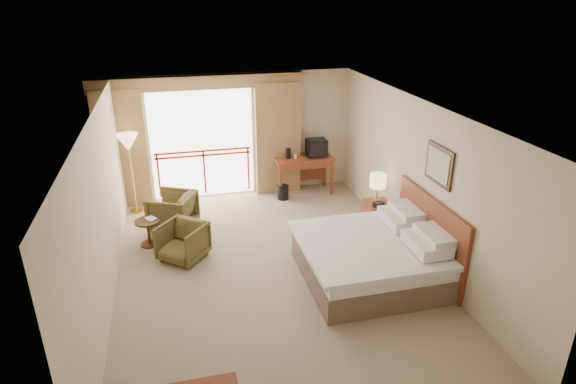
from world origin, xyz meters
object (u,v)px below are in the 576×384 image
object	(u,v)px
nightstand	(376,218)
armchair_far	(174,228)
table_lamp	(378,181)
floor_lamp	(128,146)
armchair_near	(184,258)
side_table	(148,228)
desk	(303,164)
tv	(317,148)
wastebasket	(283,192)
bed	(373,257)

from	to	relation	value
nightstand	armchair_far	world-z (taller)	nightstand
table_lamp	floor_lamp	world-z (taller)	floor_lamp
armchair_near	side_table	bearing A→B (deg)	171.29
side_table	desk	bearing A→B (deg)	27.61
nightstand	side_table	bearing A→B (deg)	175.97
nightstand	armchair_near	world-z (taller)	nightstand
tv	floor_lamp	world-z (taller)	floor_lamp
table_lamp	side_table	distance (m)	4.29
desk	wastebasket	world-z (taller)	desk
bed	wastebasket	world-z (taller)	bed
desk	floor_lamp	size ratio (longest dim) A/B	0.78
nightstand	floor_lamp	distance (m)	5.08
wastebasket	table_lamp	bearing A→B (deg)	-55.14
desk	side_table	size ratio (longest dim) A/B	2.66
tv	armchair_near	size ratio (longest dim) A/B	0.60
side_table	floor_lamp	bearing A→B (deg)	100.59
wastebasket	armchair_near	xyz separation A→B (m)	(-2.26, -2.10, -0.16)
table_lamp	armchair_far	bearing A→B (deg)	164.10
bed	table_lamp	size ratio (longest dim) A/B	3.95
wastebasket	armchair_near	world-z (taller)	armchair_near
bed	floor_lamp	xyz separation A→B (m)	(-3.79, 3.54, 1.07)
nightstand	table_lamp	size ratio (longest dim) A/B	1.15
wastebasket	side_table	xyz separation A→B (m)	(-2.85, -1.45, 0.18)
desk	wastebasket	distance (m)	0.80
bed	tv	bearing A→B (deg)	87.10
wastebasket	floor_lamp	distance (m)	3.39
armchair_far	armchair_near	distance (m)	1.23
wastebasket	nightstand	bearing A→B (deg)	-55.82
side_table	floor_lamp	world-z (taller)	floor_lamp
wastebasket	armchair_far	world-z (taller)	armchair_far
table_lamp	floor_lamp	xyz separation A→B (m)	(-4.49, 2.05, 0.41)
desk	armchair_far	size ratio (longest dim) A/B	1.63
wastebasket	side_table	world-z (taller)	side_table
side_table	floor_lamp	distance (m)	1.93
tv	table_lamp	bearing A→B (deg)	-59.32
table_lamp	desk	xyz separation A→B (m)	(-0.82, 2.26, -0.38)
armchair_near	floor_lamp	xyz separation A→B (m)	(-0.87, 2.20, 1.44)
table_lamp	side_table	xyz separation A→B (m)	(-4.20, 0.49, -0.70)
bed	nightstand	bearing A→B (deg)	64.06
tv	wastebasket	size ratio (longest dim) A/B	1.38
nightstand	tv	bearing A→B (deg)	106.25
bed	desk	bearing A→B (deg)	91.73
bed	armchair_far	world-z (taller)	bed
bed	armchair_far	bearing A→B (deg)	139.93
desk	side_table	world-z (taller)	desk
armchair_far	wastebasket	bearing A→B (deg)	136.32
tv	floor_lamp	distance (m)	4.00
table_lamp	armchair_near	bearing A→B (deg)	-177.56
desk	nightstand	bearing A→B (deg)	-72.36
nightstand	tv	world-z (taller)	tv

